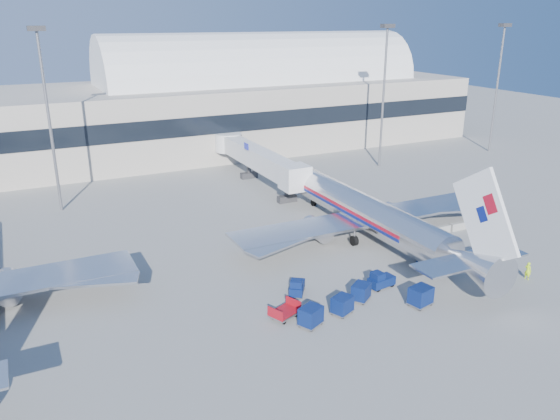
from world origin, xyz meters
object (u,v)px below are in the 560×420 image
tug_right (429,257)px  ramp_worker (528,271)px  mast_far_east (499,70)px  jetbridge_near (254,156)px  cart_open_red (284,313)px  mast_east (385,76)px  cart_solo_near (421,296)px  mast_west (45,94)px  barrier_far (482,221)px  cart_train_c (311,316)px  tug_left (297,287)px  cart_train_b (342,305)px  cart_train_a (361,292)px  barrier_mid (461,226)px  airliner_main (370,214)px  barrier_near (439,230)px  cart_solo_far (500,263)px  tug_lead (381,280)px

tug_right → ramp_worker: ramp_worker is taller
mast_far_east → ramp_worker: mast_far_east is taller
jetbridge_near → mast_far_east: size_ratio=1.22×
cart_open_red → ramp_worker: size_ratio=1.63×
mast_east → cart_solo_near: 49.16m
mast_west → barrier_far: bearing=-32.1°
jetbridge_near → cart_train_c: bearing=-107.5°
tug_left → cart_train_b: (1.77, -4.75, 0.13)m
cart_train_a → cart_solo_near: (4.06, -3.03, 0.10)m
barrier_mid → ramp_worker: bearing=-106.5°
cart_train_b → mast_east: bearing=26.7°
cart_open_red → barrier_mid: bearing=-5.1°
mast_far_east → barrier_mid: 46.10m
airliner_main → cart_train_b: bearing=-132.3°
cart_open_red → cart_train_c: bearing=-79.1°
mast_far_east → cart_solo_near: mast_far_east is taller
mast_east → barrier_near: bearing=-113.2°
cart_solo_near → jetbridge_near: bearing=73.4°
barrier_near → cart_solo_near: size_ratio=1.33×
jetbridge_near → cart_open_red: (-13.85, -37.55, -3.47)m
mast_far_east → cart_open_red: bearing=-149.0°
cart_solo_far → cart_train_b: bearing=-149.3°
cart_solo_near → cart_open_red: size_ratio=0.79×
airliner_main → cart_solo_near: size_ratio=16.51×
tug_lead → cart_train_c: (-8.99, -2.94, 0.14)m
cart_open_red → barrier_near: bearing=-2.8°
tug_right → ramp_worker: (6.04, -6.90, 0.13)m
airliner_main → barrier_mid: bearing=-12.5°
mast_east → airliner_main: bearing=-128.1°
tug_lead → cart_train_a: 3.24m
mast_west → tug_left: bearing=-63.7°
mast_east → mast_far_east: (25.00, 0.00, 0.00)m
cart_train_b → cart_open_red: size_ratio=0.76×
tug_left → cart_open_red: bearing=173.4°
tug_left → cart_train_a: tug_left is taller
barrier_mid → tug_left: bearing=-167.4°
tug_right → mast_far_east: bearing=81.2°
barrier_near → tug_right: bearing=-138.6°
cart_train_c → cart_solo_near: bearing=-33.1°
tug_left → ramp_worker: 22.14m
barrier_near → cart_train_b: 22.16m
airliner_main → cart_open_red: bearing=-145.3°
mast_east → cart_open_red: mast_east is taller
barrier_mid → mast_far_east: bearing=39.7°
mast_far_east → mast_west: bearing=180.0°
barrier_near → cart_train_a: cart_train_a is taller
tug_right → barrier_near: bearing=84.8°
mast_west → barrier_near: mast_west is taller
airliner_main → cart_open_red: size_ratio=13.04×
mast_far_east → tug_lead: 63.83m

